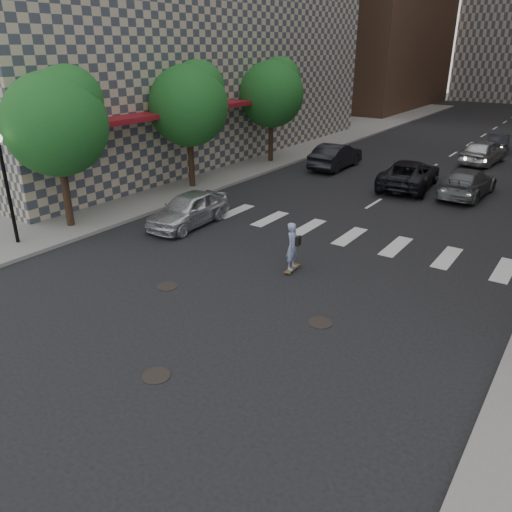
{
  "coord_description": "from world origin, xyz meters",
  "views": [
    {
      "loc": [
        8.89,
        -9.36,
        7.43
      ],
      "look_at": [
        0.69,
        2.51,
        1.3
      ],
      "focal_mm": 35.0,
      "sensor_mm": 36.0,
      "label": 1
    }
  ],
  "objects_px": {
    "silver_sedan": "(189,209)",
    "traffic_car_a": "(336,156)",
    "skateboarder": "(293,246)",
    "tree_c": "(273,91)",
    "lamppost": "(4,174)",
    "traffic_car_d": "(483,152)",
    "traffic_car_b": "(467,183)",
    "traffic_car_c": "(409,174)",
    "traffic_car_e": "(498,143)",
    "tree_b": "(191,102)",
    "tree_a": "(59,119)"
  },
  "relations": [
    {
      "from": "tree_a",
      "to": "traffic_car_a",
      "type": "height_order",
      "value": "tree_a"
    },
    {
      "from": "traffic_car_e",
      "to": "traffic_car_d",
      "type": "bearing_deg",
      "value": 83.04
    },
    {
      "from": "traffic_car_e",
      "to": "tree_c",
      "type": "bearing_deg",
      "value": 40.38
    },
    {
      "from": "skateboarder",
      "to": "silver_sedan",
      "type": "relative_size",
      "value": 0.41
    },
    {
      "from": "lamppost",
      "to": "traffic_car_e",
      "type": "xyz_separation_m",
      "value": [
        11.91,
        31.5,
        -2.29
      ]
    },
    {
      "from": "tree_b",
      "to": "tree_a",
      "type": "bearing_deg",
      "value": -90.0
    },
    {
      "from": "traffic_car_a",
      "to": "tree_c",
      "type": "bearing_deg",
      "value": 10.31
    },
    {
      "from": "tree_a",
      "to": "tree_b",
      "type": "height_order",
      "value": "same"
    },
    {
      "from": "traffic_car_b",
      "to": "skateboarder",
      "type": "bearing_deg",
      "value": 82.13
    },
    {
      "from": "traffic_car_b",
      "to": "traffic_car_c",
      "type": "distance_m",
      "value": 3.08
    },
    {
      "from": "lamppost",
      "to": "silver_sedan",
      "type": "distance_m",
      "value": 7.33
    },
    {
      "from": "tree_c",
      "to": "silver_sedan",
      "type": "xyz_separation_m",
      "value": [
        3.95,
        -12.9,
        -3.91
      ]
    },
    {
      "from": "traffic_car_b",
      "to": "traffic_car_c",
      "type": "bearing_deg",
      "value": 4.87
    },
    {
      "from": "traffic_car_b",
      "to": "traffic_car_e",
      "type": "xyz_separation_m",
      "value": [
        -1.04,
        13.92,
        -0.09
      ]
    },
    {
      "from": "silver_sedan",
      "to": "traffic_car_a",
      "type": "height_order",
      "value": "traffic_car_a"
    },
    {
      "from": "tree_b",
      "to": "silver_sedan",
      "type": "height_order",
      "value": "tree_b"
    },
    {
      "from": "tree_a",
      "to": "silver_sedan",
      "type": "height_order",
      "value": "tree_a"
    },
    {
      "from": "tree_c",
      "to": "traffic_car_c",
      "type": "xyz_separation_m",
      "value": [
        9.83,
        -1.14,
        -3.88
      ]
    },
    {
      "from": "tree_b",
      "to": "traffic_car_a",
      "type": "distance_m",
      "value": 10.59
    },
    {
      "from": "tree_c",
      "to": "skateboarder",
      "type": "distance_m",
      "value": 18.11
    },
    {
      "from": "tree_b",
      "to": "tree_c",
      "type": "height_order",
      "value": "same"
    },
    {
      "from": "skateboarder",
      "to": "traffic_car_d",
      "type": "height_order",
      "value": "skateboarder"
    },
    {
      "from": "traffic_car_b",
      "to": "traffic_car_e",
      "type": "height_order",
      "value": "traffic_car_b"
    },
    {
      "from": "traffic_car_b",
      "to": "tree_b",
      "type": "bearing_deg",
      "value": 31.69
    },
    {
      "from": "lamppost",
      "to": "traffic_car_b",
      "type": "distance_m",
      "value": 21.94
    },
    {
      "from": "traffic_car_c",
      "to": "traffic_car_d",
      "type": "distance_m",
      "value": 9.03
    },
    {
      "from": "tree_a",
      "to": "traffic_car_a",
      "type": "xyz_separation_m",
      "value": [
        4.32,
        16.86,
        -3.85
      ]
    },
    {
      "from": "silver_sedan",
      "to": "traffic_car_d",
      "type": "distance_m",
      "value": 22.03
    },
    {
      "from": "tree_b",
      "to": "traffic_car_d",
      "type": "bearing_deg",
      "value": 52.87
    },
    {
      "from": "lamppost",
      "to": "tree_b",
      "type": "distance_m",
      "value": 10.77
    },
    {
      "from": "tree_c",
      "to": "silver_sedan",
      "type": "relative_size",
      "value": 1.52
    },
    {
      "from": "lamppost",
      "to": "traffic_car_c",
      "type": "bearing_deg",
      "value": 60.56
    },
    {
      "from": "lamppost",
      "to": "tree_a",
      "type": "xyz_separation_m",
      "value": [
        0.05,
        2.64,
        1.71
      ]
    },
    {
      "from": "tree_b",
      "to": "traffic_car_c",
      "type": "relative_size",
      "value": 1.19
    },
    {
      "from": "tree_b",
      "to": "skateboarder",
      "type": "distance_m",
      "value": 12.66
    },
    {
      "from": "traffic_car_c",
      "to": "tree_c",
      "type": "bearing_deg",
      "value": -12.54
    },
    {
      "from": "tree_b",
      "to": "skateboarder",
      "type": "height_order",
      "value": "tree_b"
    },
    {
      "from": "traffic_car_c",
      "to": "traffic_car_e",
      "type": "height_order",
      "value": "traffic_car_c"
    },
    {
      "from": "tree_a",
      "to": "traffic_car_b",
      "type": "bearing_deg",
      "value": 49.18
    },
    {
      "from": "tree_c",
      "to": "traffic_car_a",
      "type": "xyz_separation_m",
      "value": [
        4.32,
        0.86,
        -3.85
      ]
    },
    {
      "from": "lamppost",
      "to": "tree_b",
      "type": "bearing_deg",
      "value": 89.75
    },
    {
      "from": "traffic_car_a",
      "to": "silver_sedan",
      "type": "bearing_deg",
      "value": 87.49
    },
    {
      "from": "skateboarder",
      "to": "traffic_car_b",
      "type": "height_order",
      "value": "skateboarder"
    },
    {
      "from": "tree_b",
      "to": "traffic_car_d",
      "type": "height_order",
      "value": "tree_b"
    },
    {
      "from": "lamppost",
      "to": "traffic_car_c",
      "type": "distance_m",
      "value": 20.21
    },
    {
      "from": "lamppost",
      "to": "tree_a",
      "type": "distance_m",
      "value": 3.14
    },
    {
      "from": "skateboarder",
      "to": "silver_sedan",
      "type": "xyz_separation_m",
      "value": [
        -6.27,
        1.58,
        -0.2
      ]
    },
    {
      "from": "traffic_car_b",
      "to": "traffic_car_c",
      "type": "relative_size",
      "value": 0.91
    },
    {
      "from": "silver_sedan",
      "to": "traffic_car_a",
      "type": "relative_size",
      "value": 0.9
    },
    {
      "from": "tree_c",
      "to": "traffic_car_d",
      "type": "relative_size",
      "value": 1.37
    }
  ]
}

